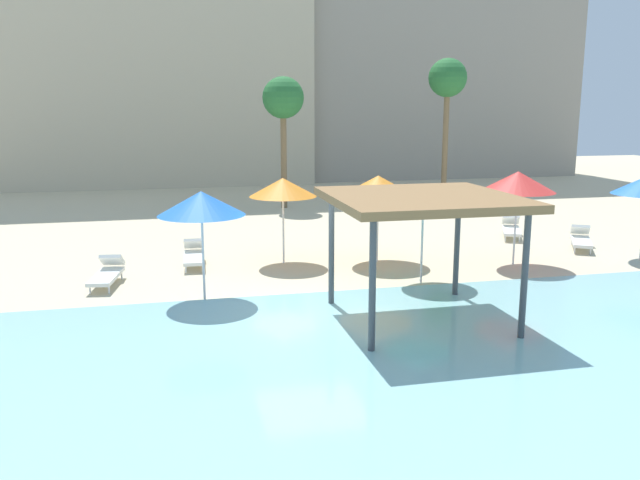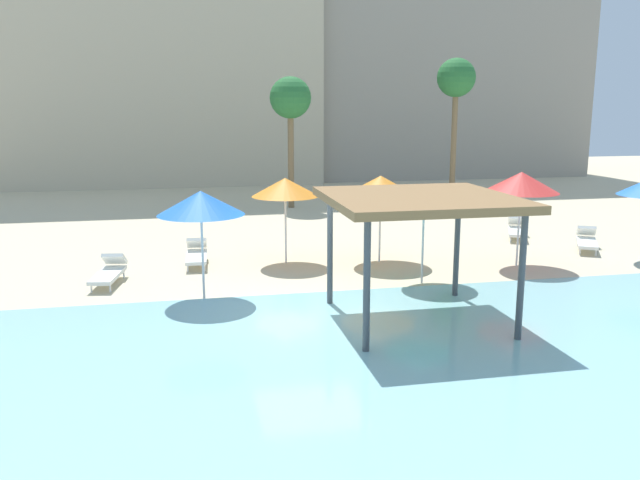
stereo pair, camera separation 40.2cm
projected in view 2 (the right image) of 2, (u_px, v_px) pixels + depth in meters
The scene contains 16 objects.
ground_plane at pixel (310, 312), 15.49m from camera, with size 80.00×80.00×0.00m, color beige.
lagoon_water at pixel (372, 412), 10.45m from camera, with size 44.00×13.50×0.04m, color #8CC6CC.
shade_pavilion at pixel (419, 204), 14.34m from camera, with size 3.94×3.94×2.85m.
beach_umbrella_red_1 at pixel (521, 182), 19.46m from camera, with size 2.21×2.21×2.83m.
beach_umbrella_orange_4 at pixel (285, 187), 19.89m from camera, with size 2.04×2.04×2.61m.
beach_umbrella_teal_5 at pixel (424, 198), 17.55m from camera, with size 1.96×1.96×2.62m.
beach_umbrella_orange_6 at pixel (381, 186), 19.94m from camera, with size 2.31×2.31×2.67m.
beach_umbrella_blue_7 at pixel (201, 203), 16.07m from camera, with size 2.13×2.13×2.72m.
lounge_chair_0 at pixel (109, 271), 17.95m from camera, with size 0.90×1.97×0.74m.
lounge_chair_1 at pixel (197, 254), 20.06m from camera, with size 0.69×1.92×0.74m.
lounge_chair_3 at pixel (587, 240), 22.06m from camera, with size 1.47×1.94×0.74m.
lounge_chair_4 at pixel (517, 229), 23.99m from camera, with size 1.36×1.97×0.74m.
palm_tree_0 at pixel (290, 101), 30.11m from camera, with size 1.90×1.90×6.00m.
palm_tree_1 at pixel (456, 82), 32.51m from camera, with size 1.90×1.90×6.98m.
hotel_block_0 at pixel (136, 5), 40.08m from camera, with size 21.34×9.29×21.20m, color beige.
hotel_block_1 at pixel (410, 27), 44.38m from camera, with size 22.28×9.08×19.55m, color #9E9384.
Camera 2 is at (-2.78, -14.57, 4.80)m, focal length 37.21 mm.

